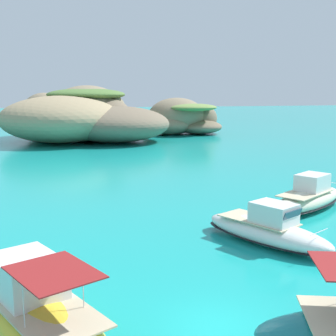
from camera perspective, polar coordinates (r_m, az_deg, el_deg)
ground_plane at (r=16.76m, az=6.82°, el=-19.68°), size 400.00×400.00×0.00m
islet_large at (r=75.44m, az=-10.81°, el=6.35°), size 33.52×28.87×8.97m
islet_small at (r=84.89m, az=1.90°, el=6.26°), size 17.92×12.88×6.76m
motorboat_white at (r=24.99m, az=12.53°, el=-7.71°), size 5.96×8.11×2.35m
motorboat_yellow at (r=16.29m, az=-16.67°, el=-17.24°), size 6.77×9.62×2.93m
motorboat_cream at (r=32.83m, az=17.49°, el=-3.63°), size 8.29×6.66×2.45m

